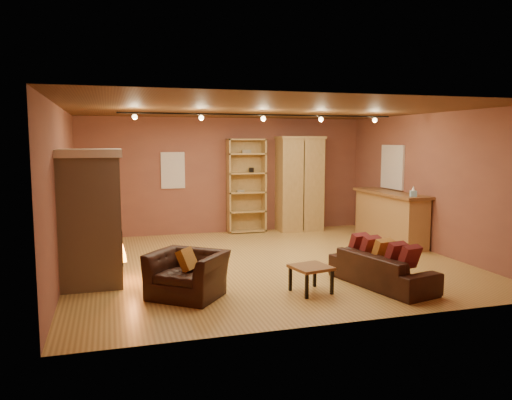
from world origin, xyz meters
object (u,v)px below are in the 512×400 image
object	(u,v)px
armoire	(300,184)
armchair	(187,267)
bookcase	(246,185)
fireplace	(91,218)
bar_counter	(390,217)
loveseat	(382,263)
coffee_table	(311,270)

from	to	relation	value
armoire	armchair	bearing A→B (deg)	-127.52
bookcase	armoire	bearing A→B (deg)	-7.54
fireplace	armchair	size ratio (longest dim) A/B	1.77
armoire	bookcase	bearing A→B (deg)	172.46
armoire	armchair	xyz separation A→B (m)	(-3.52, -4.59, -0.74)
armoire	bar_counter	world-z (taller)	armoire
loveseat	fireplace	bearing A→B (deg)	59.14
bookcase	armchair	world-z (taller)	bookcase
fireplace	coffee_table	xyz separation A→B (m)	(3.11, -1.36, -0.72)
loveseat	armchair	size ratio (longest dim) A/B	1.55
bar_counter	loveseat	size ratio (longest dim) A/B	1.26
bar_counter	coffee_table	xyz separation A→B (m)	(-3.13, -2.96, -0.23)
fireplace	loveseat	size ratio (longest dim) A/B	1.14
loveseat	armchair	distance (m)	3.00
bar_counter	coffee_table	bearing A→B (deg)	-136.53
fireplace	bookcase	bearing A→B (deg)	46.79
bookcase	fireplace	bearing A→B (deg)	-133.21
bookcase	coffee_table	world-z (taller)	bookcase
loveseat	armchair	xyz separation A→B (m)	(-2.98, 0.31, 0.07)
armoire	coffee_table	bearing A→B (deg)	-109.45
fireplace	bookcase	xyz separation A→B (m)	(3.50, 3.73, 0.11)
armoire	fireplace	bearing A→B (deg)	-143.79
armchair	coffee_table	world-z (taller)	armchair
armoire	loveseat	bearing A→B (deg)	-96.31
armchair	coffee_table	size ratio (longest dim) A/B	1.91
fireplace	loveseat	distance (m)	4.57
bar_counter	loveseat	bearing A→B (deg)	-123.21
loveseat	coffee_table	bearing A→B (deg)	77.05
bookcase	loveseat	size ratio (longest dim) A/B	1.24
fireplace	bookcase	world-z (taller)	bookcase
fireplace	armoire	distance (m)	6.01
armoire	bar_counter	xyz separation A→B (m)	(1.39, -1.95, -0.61)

